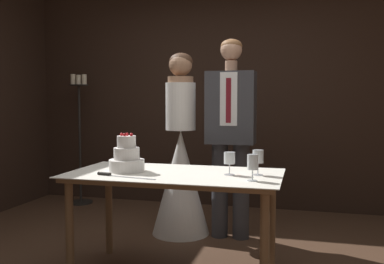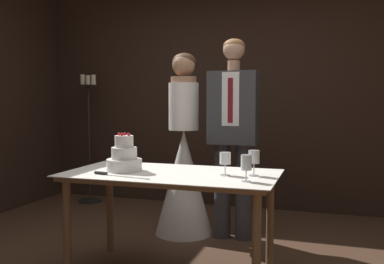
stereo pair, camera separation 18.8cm
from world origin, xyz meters
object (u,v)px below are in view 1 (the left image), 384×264
object	(u,v)px
wine_glass_middle	(230,159)
bride	(181,168)
wine_glass_near	(258,158)
groom	(231,128)
cake_table	(175,184)
wine_glass_far	(253,163)
candle_stand	(80,139)
tiered_cake	(127,158)
cake_knife	(115,175)

from	to	relation	value
wine_glass_middle	bride	bearing A→B (deg)	123.41
wine_glass_near	wine_glass_middle	world-z (taller)	wine_glass_near
bride	groom	bearing A→B (deg)	-0.09
cake_table	groom	size ratio (longest dim) A/B	0.83
wine_glass_far	candle_stand	world-z (taller)	candle_stand
tiered_cake	wine_glass_near	bearing A→B (deg)	5.36
cake_table	groom	distance (m)	1.05
cake_knife	wine_glass_near	size ratio (longest dim) A/B	2.57
cake_knife	wine_glass_near	world-z (taller)	wine_glass_near
tiered_cake	groom	distance (m)	1.17
wine_glass_near	wine_glass_far	bearing A→B (deg)	-92.81
wine_glass_middle	groom	bearing A→B (deg)	99.18
wine_glass_near	bride	bearing A→B (deg)	131.92
tiered_cake	cake_table	bearing A→B (deg)	5.87
wine_glass_middle	bride	distance (m)	1.16
tiered_cake	candle_stand	size ratio (longest dim) A/B	0.18
tiered_cake	wine_glass_middle	xyz separation A→B (m)	(0.74, 0.05, 0.01)
wine_glass_near	bride	size ratio (longest dim) A/B	0.10
wine_glass_middle	bride	xyz separation A→B (m)	(-0.63, 0.95, -0.23)
cake_table	wine_glass_far	distance (m)	0.63
cake_table	groom	bearing A→B (deg)	76.15
tiered_cake	groom	world-z (taller)	groom
cake_table	wine_glass_middle	bearing A→B (deg)	1.53
tiered_cake	wine_glass_near	world-z (taller)	tiered_cake
cake_knife	bride	xyz separation A→B (m)	(0.11, 1.20, -0.13)
cake_table	tiered_cake	bearing A→B (deg)	-174.13
cake_knife	candle_stand	xyz separation A→B (m)	(-1.42, 2.04, 0.04)
bride	candle_stand	xyz separation A→B (m)	(-1.53, 0.84, 0.17)
wine_glass_far	wine_glass_near	bearing A→B (deg)	87.19
wine_glass_far	groom	distance (m)	1.19
wine_glass_near	candle_stand	bearing A→B (deg)	143.26
wine_glass_near	candle_stand	xyz separation A→B (m)	(-2.34, 1.75, -0.07)
candle_stand	wine_glass_near	bearing A→B (deg)	-36.74
wine_glass_middle	cake_knife	bearing A→B (deg)	-161.33
cake_table	tiered_cake	world-z (taller)	tiered_cake
wine_glass_near	tiered_cake	bearing A→B (deg)	-174.64
groom	candle_stand	distance (m)	2.18
groom	wine_glass_middle	bearing A→B (deg)	-80.82
tiered_cake	groom	bearing A→B (deg)	59.50
wine_glass_middle	bride	world-z (taller)	bride
tiered_cake	cake_knife	world-z (taller)	tiered_cake
wine_glass_near	bride	world-z (taller)	bride
wine_glass_near	wine_glass_middle	size ratio (longest dim) A/B	1.10
cake_table	cake_knife	xyz separation A→B (m)	(-0.35, -0.24, 0.09)
wine_glass_middle	wine_glass_far	distance (m)	0.25
bride	candle_stand	bearing A→B (deg)	151.18
cake_table	cake_knife	distance (m)	0.43
cake_table	wine_glass_near	distance (m)	0.62
tiered_cake	candle_stand	bearing A→B (deg)	127.62
tiered_cake	wine_glass_middle	world-z (taller)	tiered_cake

